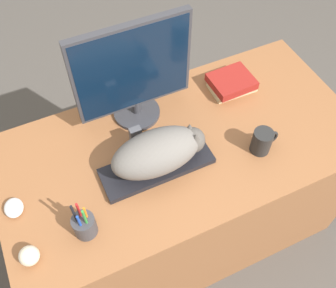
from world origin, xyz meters
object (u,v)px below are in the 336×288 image
computer_mouse (14,208)px  baseball (29,256)px  cat (160,151)px  phone (136,137)px  keyboard (157,166)px  book_stack (232,83)px  coffee_mug (262,141)px  monitor (133,72)px  pen_cup (84,225)px

computer_mouse → baseball: size_ratio=1.20×
cat → baseball: size_ratio=5.46×
phone → keyboard: bearing=-77.8°
keyboard → book_stack: book_stack is taller
coffee_mug → book_stack: (0.06, 0.34, -0.02)m
computer_mouse → baseball: (0.01, -0.21, 0.02)m
monitor → coffee_mug: monitor is taller
phone → book_stack: 0.52m
phone → baseball: bearing=-149.5°
baseball → book_stack: bearing=21.9°
keyboard → phone: phone is taller
coffee_mug → pen_cup: bearing=-176.8°
monitor → book_stack: (0.44, -0.04, -0.21)m
computer_mouse → coffee_mug: size_ratio=0.71×
cat → phone: 0.15m
coffee_mug → phone: coffee_mug is taller
phone → monitor: bearing=66.9°
coffee_mug → pen_cup: size_ratio=0.61×
book_stack → phone: bearing=-167.7°
coffee_mug → baseball: coffee_mug is taller
monitor → pen_cup: monitor is taller
pen_cup → phone: bearing=42.2°
coffee_mug → pen_cup: (-0.74, -0.04, -0.00)m
keyboard → pen_cup: (-0.33, -0.14, 0.04)m
phone → book_stack: (0.51, 0.11, -0.02)m
monitor → coffee_mug: size_ratio=4.12×
cat → monitor: size_ratio=0.79×
monitor → keyboard: bearing=-96.9°
pen_cup → book_stack: size_ratio=0.95×
pen_cup → book_stack: 0.89m
keyboard → baseball: bearing=-163.5°
coffee_mug → keyboard: bearing=167.1°
pen_cup → book_stack: (0.81, 0.38, -0.02)m
phone → book_stack: bearing=12.3°
pen_cup → baseball: bearing=-174.2°
monitor → book_stack: monitor is taller
cat → coffee_mug: 0.41m
monitor → book_stack: bearing=-5.1°
keyboard → monitor: bearing=83.1°
monitor → computer_mouse: monitor is taller
monitor → computer_mouse: (-0.57, -0.24, -0.23)m
keyboard → pen_cup: size_ratio=2.31×
monitor → coffee_mug: 0.57m
computer_mouse → phone: 0.52m
keyboard → phone: 0.14m
coffee_mug → baseball: (-0.94, -0.06, -0.02)m
baseball → phone: phone is taller
coffee_mug → baseball: size_ratio=1.68×
monitor → computer_mouse: bearing=-157.7°
cat → baseball: cat is taller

